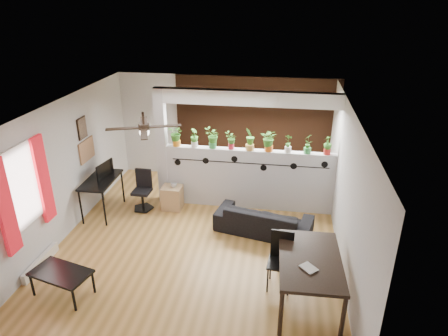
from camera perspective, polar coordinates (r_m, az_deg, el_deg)
room_shell at (r=7.17m, az=-3.88°, el=-1.69°), size 6.30×7.10×2.90m
partition_wall at (r=8.66m, az=3.57°, el=-1.56°), size 3.60×0.18×1.35m
ceiling_header at (r=8.06m, az=3.90°, el=9.91°), size 3.60×0.18×0.30m
pier_column at (r=8.78m, az=-8.84°, el=2.98°), size 0.22×0.20×2.60m
brick_panel at (r=9.79m, az=4.53°, el=5.40°), size 3.90×0.05×2.60m
vine_decal at (r=8.41m, az=3.58°, el=0.66°), size 3.31×0.01×0.30m
window_assembly at (r=7.11m, az=-26.74°, el=-2.72°), size 0.09×1.30×1.55m
baseboard_heater at (r=7.79m, az=-24.70°, el=-12.13°), size 0.08×1.00×0.18m
corkboard at (r=8.85m, az=-19.02°, el=2.43°), size 0.03×0.60×0.45m
framed_art at (r=8.65m, az=-19.61°, el=5.40°), size 0.03×0.34×0.44m
ceiling_fan at (r=6.74m, az=-11.36°, el=5.51°), size 1.19×1.19×0.43m
potted_plant_0 at (r=8.59m, az=-6.85°, el=4.72°), size 0.31×0.30×0.47m
potted_plant_1 at (r=8.50m, az=-4.27°, el=4.39°), size 0.17×0.21×0.40m
potted_plant_2 at (r=8.42m, az=-1.64°, el=4.40°), size 0.28×0.29×0.44m
potted_plant_3 at (r=8.37m, az=1.03°, el=4.03°), size 0.22×0.23×0.37m
potted_plant_4 at (r=8.31m, az=3.74°, el=4.25°), size 0.23×0.27×0.48m
potted_plant_5 at (r=8.28m, az=6.46°, el=4.06°), size 0.28×0.24×0.48m
potted_plant_6 at (r=8.29m, az=9.18°, el=3.60°), size 0.23×0.20×0.39m
potted_plant_7 at (r=8.30m, az=11.91°, el=3.53°), size 0.27×0.27×0.42m
potted_plant_8 at (r=8.34m, az=14.61°, el=3.27°), size 0.25×0.25×0.40m
sofa at (r=7.98m, az=5.67°, el=-7.40°), size 1.90×1.06×0.52m
cube_shelf at (r=8.83m, az=-7.40°, el=-4.21°), size 0.43×0.38×0.52m
cup at (r=8.68m, az=-7.19°, el=-2.42°), size 0.15×0.15×0.10m
computer_desk at (r=8.78m, az=-17.17°, el=-1.96°), size 0.60×1.12×0.80m
monitor at (r=8.83m, az=-16.90°, el=-0.58°), size 0.32×0.11×0.18m
office_chair at (r=8.86m, az=-11.51°, el=-3.46°), size 0.46×0.46×0.89m
dining_table at (r=6.16m, az=12.18°, el=-13.18°), size 0.95×1.52×0.81m
book at (r=5.86m, az=11.38°, el=-14.12°), size 0.29×0.29×0.02m
folding_chair at (r=6.54m, az=8.15°, el=-12.16°), size 0.42×0.42×0.96m
coffee_table at (r=6.87m, az=-22.27°, el=-13.86°), size 1.01×0.72×0.43m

